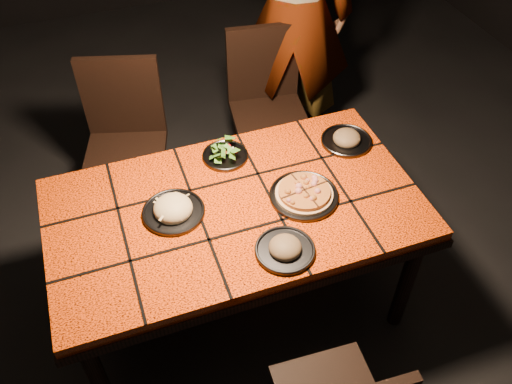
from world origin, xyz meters
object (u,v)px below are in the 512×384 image
object	(u,v)px
diner	(294,12)
plate_pasta	(173,210)
chair_far_left	(125,133)
chair_far_right	(266,97)
plate_pizza	(304,194)
dining_table	(235,217)

from	to	relation	value
diner	plate_pasta	size ratio (longest dim) A/B	7.16
chair_far_left	chair_far_right	bearing A→B (deg)	20.09
chair_far_right	diner	world-z (taller)	diner
chair_far_left	plate_pasta	bearing A→B (deg)	-67.69
diner	plate_pasta	world-z (taller)	diner
chair_far_left	plate_pizza	bearing A→B (deg)	-39.65
dining_table	plate_pizza	size ratio (longest dim) A/B	5.34
dining_table	chair_far_right	distance (m)	1.10
chair_far_left	plate_pizza	world-z (taller)	chair_far_left
dining_table	chair_far_right	xyz separation A→B (m)	(0.51, 0.96, -0.12)
diner	chair_far_right	bearing A→B (deg)	63.14
dining_table	chair_far_right	bearing A→B (deg)	62.20
chair_far_right	diner	bearing A→B (deg)	46.39
dining_table	chair_far_left	size ratio (longest dim) A/B	1.69
dining_table	plate_pasta	size ratio (longest dim) A/B	6.06
diner	plate_pizza	distance (m)	1.30
dining_table	chair_far_left	bearing A→B (deg)	111.06
dining_table	chair_far_left	distance (m)	0.98
chair_far_right	plate_pasta	bearing A→B (deg)	-121.83
chair_far_right	dining_table	bearing A→B (deg)	-109.85
chair_far_left	plate_pasta	size ratio (longest dim) A/B	3.58
dining_table	plate_pizza	world-z (taller)	plate_pizza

